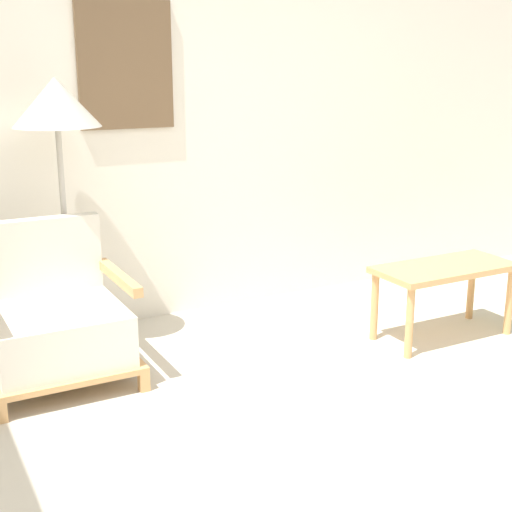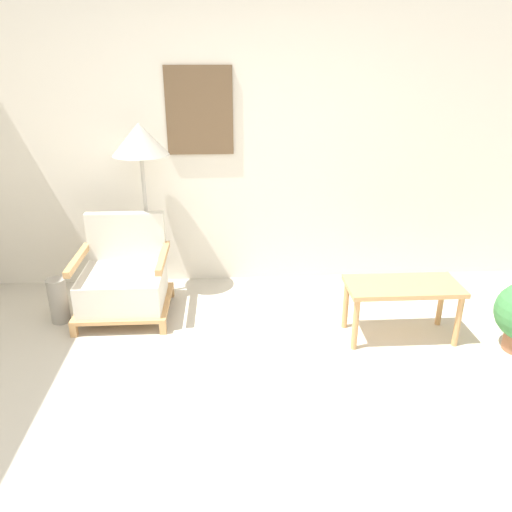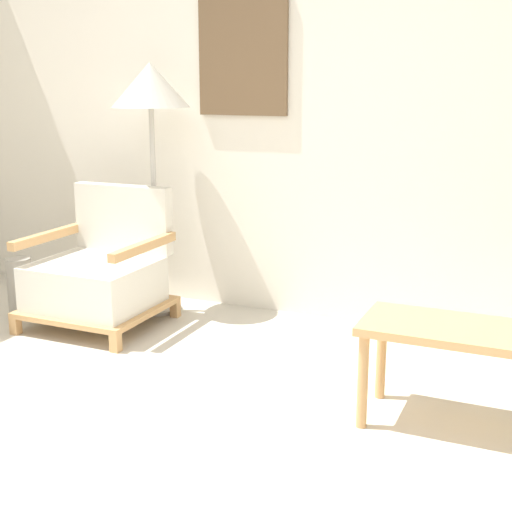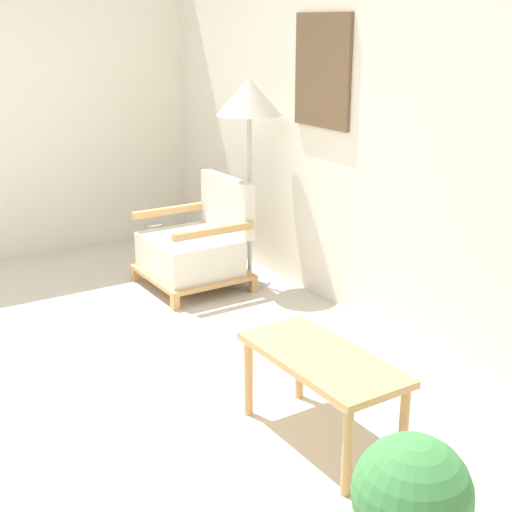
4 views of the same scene
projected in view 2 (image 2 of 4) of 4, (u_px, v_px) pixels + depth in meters
ground_plane at (247, 462)px, 2.64m from camera, size 14.00×14.00×0.00m
wall_back at (234, 134)px, 4.29m from camera, size 8.00×0.09×2.70m
armchair at (124, 281)px, 4.03m from camera, size 0.72×0.68×0.78m
floor_lamp at (140, 147)px, 3.98m from camera, size 0.46×0.46×1.49m
coffee_table at (403, 292)px, 3.66m from camera, size 0.83×0.39×0.44m
vase at (58, 301)px, 3.95m from camera, size 0.15×0.15×0.37m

